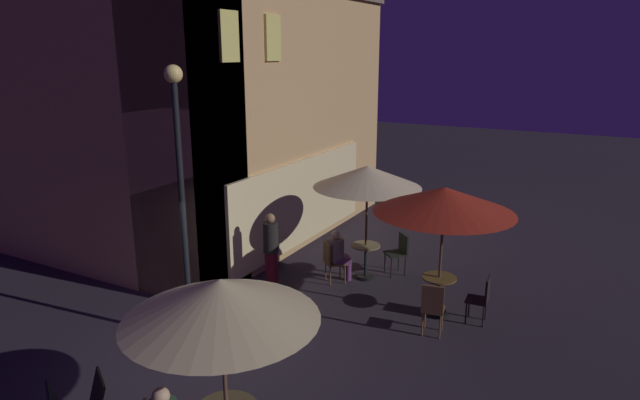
% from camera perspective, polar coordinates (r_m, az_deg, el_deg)
% --- Properties ---
extents(ground_plane, '(60.00, 60.00, 0.00)m').
position_cam_1_polar(ground_plane, '(9.51, -10.25, -15.81)').
color(ground_plane, '#27212A').
extents(cafe_building, '(8.70, 7.46, 7.26)m').
position_cam_1_polar(cafe_building, '(13.53, -12.44, 9.63)').
color(cafe_building, tan).
rests_on(cafe_building, ground).
extents(street_lamp_near_corner, '(0.29, 0.29, 4.67)m').
position_cam_1_polar(street_lamp_near_corner, '(9.06, -14.41, 3.06)').
color(street_lamp_near_corner, black).
rests_on(street_lamp_near_corner, ground).
extents(cafe_table_0, '(0.64, 0.64, 0.78)m').
position_cam_1_polar(cafe_table_0, '(12.10, 4.77, -5.80)').
color(cafe_table_0, black).
rests_on(cafe_table_0, ground).
extents(cafe_table_2, '(0.64, 0.64, 0.77)m').
position_cam_1_polar(cafe_table_2, '(10.69, 12.27, -9.06)').
color(cafe_table_2, black).
rests_on(cafe_table_2, ground).
extents(patio_umbrella_0, '(2.31, 2.31, 2.54)m').
position_cam_1_polar(patio_umbrella_0, '(11.58, 4.96, 2.41)').
color(patio_umbrella_0, black).
rests_on(patio_umbrella_0, ground).
extents(patio_umbrella_1, '(2.26, 2.26, 2.43)m').
position_cam_1_polar(patio_umbrella_1, '(6.31, -10.32, -10.23)').
color(patio_umbrella_1, black).
rests_on(patio_umbrella_1, ground).
extents(patio_umbrella_2, '(2.58, 2.58, 2.51)m').
position_cam_1_polar(patio_umbrella_2, '(10.11, 12.82, -0.02)').
color(patio_umbrella_2, black).
rests_on(patio_umbrella_2, ground).
extents(cafe_chair_0, '(0.60, 0.60, 0.92)m').
position_cam_1_polar(cafe_chair_0, '(12.41, 8.25, -5.18)').
color(cafe_chair_0, black).
rests_on(cafe_chair_0, ground).
extents(cafe_chair_1, '(0.59, 0.59, 0.92)m').
position_cam_1_polar(cafe_chair_1, '(11.84, 1.18, -6.13)').
color(cafe_chair_1, brown).
rests_on(cafe_chair_1, ground).
extents(cafe_chair_3, '(0.41, 0.41, 0.91)m').
position_cam_1_polar(cafe_chair_3, '(10.57, 16.56, -9.56)').
color(cafe_chair_3, black).
rests_on(cafe_chair_3, ground).
extents(cafe_chair_4, '(0.44, 0.44, 0.99)m').
position_cam_1_polar(cafe_chair_4, '(9.90, 11.67, -10.72)').
color(cafe_chair_4, brown).
rests_on(cafe_chair_4, ground).
extents(patron_seated_0, '(0.54, 0.54, 1.18)m').
position_cam_1_polar(patron_seated_0, '(11.84, 1.85, -5.48)').
color(patron_seated_0, '#623362').
rests_on(patron_seated_0, ground).
extents(patron_standing_2, '(0.31, 0.31, 1.75)m').
position_cam_1_polar(patron_standing_2, '(11.17, -5.13, -5.65)').
color(patron_standing_2, '#540F19').
rests_on(patron_standing_2, ground).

